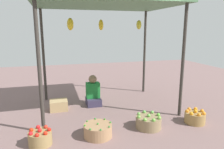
{
  "coord_description": "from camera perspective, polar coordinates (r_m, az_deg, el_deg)",
  "views": [
    {
      "loc": [
        -1.22,
        -4.88,
        1.91
      ],
      "look_at": [
        0.0,
        -0.56,
        0.95
      ],
      "focal_mm": 33.54,
      "sensor_mm": 36.0,
      "label": 1
    }
  ],
  "objects": [
    {
      "name": "basket_red_tomatoes",
      "position": [
        3.88,
        -18.99,
        -15.98
      ],
      "size": [
        0.39,
        0.39,
        0.3
      ],
      "color": "#9A7E4C",
      "rests_on": "ground"
    },
    {
      "name": "basket_green_chilies",
      "position": [
        3.95,
        -3.87,
        -14.95
      ],
      "size": [
        0.52,
        0.52,
        0.26
      ],
      "color": "#A87E57",
      "rests_on": "ground"
    },
    {
      "name": "basket_oranges",
      "position": [
        4.78,
        21.66,
        -10.76
      ],
      "size": [
        0.42,
        0.42,
        0.29
      ],
      "color": "#9D7A45",
      "rests_on": "ground"
    },
    {
      "name": "market_stall_structure",
      "position": [
        5.04,
        -1.86,
        16.38
      ],
      "size": [
        3.24,
        2.28,
        2.49
      ],
      "color": "#38332D",
      "rests_on": "ground"
    },
    {
      "name": "vendor_person",
      "position": [
        5.45,
        -5.18,
        -5.16
      ],
      "size": [
        0.36,
        0.44,
        0.78
      ],
      "color": "#36304A",
      "rests_on": "ground"
    },
    {
      "name": "basket_green_apples",
      "position": [
        4.31,
        9.92,
        -12.62
      ],
      "size": [
        0.5,
        0.5,
        0.29
      ],
      "color": "#8C7553",
      "rests_on": "ground"
    },
    {
      "name": "ground_plane",
      "position": [
        5.38,
        -1.65,
        -8.73
      ],
      "size": [
        14.0,
        14.0,
        0.0
      ],
      "primitive_type": "plane",
      "color": "#7E6260"
    },
    {
      "name": "wooden_crate_near_vendor",
      "position": [
        5.29,
        -14.3,
        -8.09
      ],
      "size": [
        0.41,
        0.35,
        0.24
      ],
      "primitive_type": "cube",
      "color": "tan",
      "rests_on": "ground"
    }
  ]
}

